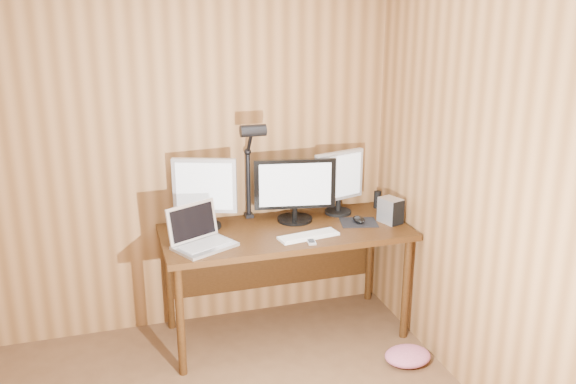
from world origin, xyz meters
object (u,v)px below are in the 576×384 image
monitor_right (339,181)px  keyboard (308,236)px  desk (283,243)px  monitor_center (295,189)px  speaker (377,200)px  hard_drive (391,211)px  monitor_left (205,191)px  mouse (359,219)px  phone (311,242)px  desk_lamp (251,157)px  laptop (200,236)px

monitor_right → keyboard: monitor_right is taller
desk → monitor_center: bearing=33.9°
speaker → hard_drive: bearing=-98.7°
desk → monitor_left: 0.62m
desk → mouse: size_ratio=14.01×
phone → speaker: speaker is taller
monitor_left → desk_lamp: size_ratio=0.65×
monitor_right → monitor_center: bearing=172.2°
desk → monitor_right: bearing=15.8°
monitor_center → monitor_left: (-0.59, 0.05, 0.03)m
desk → monitor_left: size_ratio=3.44×
monitor_center → keyboard: size_ratio=1.34×
mouse → speaker: bearing=49.0°
mouse → phone: bearing=-146.3°
monitor_right → desk_lamp: 0.65m
speaker → desk_lamp: desk_lamp is taller
speaker → phone: bearing=-143.7°
hard_drive → phone: size_ratio=1.77×
monitor_center → keyboard: (-0.01, -0.32, -0.21)m
desk → phone: 0.37m
phone → desk_lamp: bearing=125.4°
monitor_left → monitor_center: bearing=15.0°
keyboard → hard_drive: 0.62m
desk → mouse: bearing=-10.6°
monitor_center → mouse: bearing=-12.8°
monitor_right → mouse: size_ratio=3.88×
laptop → desk_lamp: desk_lamp is taller
monitor_right → laptop: bearing=179.8°
laptop → desk_lamp: (0.41, 0.33, 0.38)m
monitor_left → hard_drive: size_ratio=2.62×
desk → keyboard: (0.10, -0.24, 0.13)m
monitor_center → monitor_right: 0.34m
monitor_left → keyboard: (0.58, -0.36, -0.24)m
monitor_right → phone: bearing=-144.7°
hard_drive → speaker: size_ratio=1.45×
phone → speaker: (0.67, 0.49, 0.06)m
monitor_right → mouse: monitor_right is taller
keyboard → speaker: bearing=22.1°
monitor_right → hard_drive: bearing=-62.9°
monitor_left → keyboard: bearing=-12.3°
monitor_center → monitor_left: monitor_left is taller
monitor_left → mouse: 1.04m
phone → laptop: bearing=174.2°
monitor_left → phone: monitor_left is taller
speaker → desk_lamp: bearing=-179.3°
desk → phone: size_ratio=15.98×
laptop → phone: (0.66, -0.15, -0.06)m
monitor_left → desk_lamp: bearing=24.5°
keyboard → hard_drive: size_ratio=2.27×
speaker → monitor_center: bearing=-172.5°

